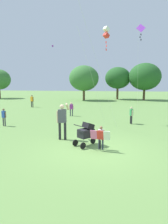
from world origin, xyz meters
The scene contains 11 objects.
ground_plane centered at (0.00, 0.00, 0.00)m, with size 120.00×120.00×0.00m, color #668E47.
treeline_distant centered at (1.96, 23.98, 3.53)m, with size 45.36×6.94×5.87m.
child_with_butterfly_kite centered at (0.32, 0.00, 0.59)m, with size 0.80×0.37×0.97m.
person_adult_flyer centered at (-1.62, 1.14, 1.03)m, with size 0.55×0.53×1.78m.
stroller centered at (-0.35, 0.45, 0.61)m, with size 0.93×1.02×1.03m.
kite_orange_delta centered at (2.76, 10.47, 6.98)m, with size 0.80×2.05×7.80m.
kite_green_novelty centered at (0.11, 5.62, 5.92)m, with size 1.64×2.83×6.33m.
person_red_shirt centered at (1.87, 5.42, 0.68)m, with size 0.23×0.35×1.15m.
person_sitting_far centered at (-2.78, 7.78, 0.68)m, with size 0.37×0.17×1.15m.
person_couple_left centered at (-6.08, 3.36, 0.66)m, with size 0.34×0.22×1.12m.
person_back_turned centered at (-8.55, 12.76, 0.81)m, with size 0.42×0.27×1.38m.
Camera 1 is at (0.94, -7.51, 2.68)m, focal length 30.84 mm.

